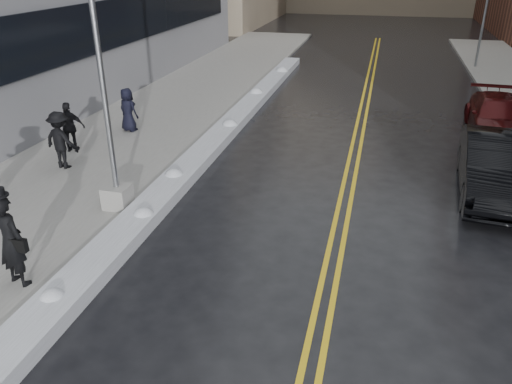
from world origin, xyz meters
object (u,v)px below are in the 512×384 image
Objects in this scene: pedestrian_fedora at (11,241)px; pedestrian_e at (61,140)px; pedestrian_c at (128,110)px; car_maroon at (498,118)px; lamppost at (108,121)px; car_black at (496,167)px; pedestrian_d at (70,127)px; traffic_signal at (486,9)px.

pedestrian_fedora is 6.24m from pedestrian_e.
pedestrian_e is (-2.65, 5.65, -0.08)m from pedestrian_fedora.
pedestrian_fedora is 1.21× the size of pedestrian_c.
pedestrian_fedora is 0.39× the size of car_maroon.
car_black is at bearing 20.29° from lamppost.
pedestrian_fedora is 1.16× the size of pedestrian_d.
lamppost reaches higher than car_black.
car_black is 1.01× the size of car_maroon.
pedestrian_fedora reaches higher than pedestrian_e.
lamppost is at bearing 132.62° from pedestrian_c.
pedestrian_e is 12.87m from car_black.
pedestrian_fedora is at bearing 97.87° from pedestrian_d.
lamppost is 1.50× the size of car_maroon.
pedestrian_fedora is (-0.32, -3.56, -1.40)m from lamppost.
lamppost reaches higher than pedestrian_d.
car_black is (12.78, 1.54, -0.21)m from pedestrian_e.
pedestrian_d is 0.94× the size of pedestrian_e.
pedestrian_c is 0.32× the size of car_black.
pedestrian_fedora reaches higher than car_black.
car_maroon is (13.47, 3.13, -0.23)m from pedestrian_c.
pedestrian_e is at bearing 144.89° from lamppost.
traffic_signal is 3.55× the size of pedestrian_d.
car_maroon is at bearing -143.07° from pedestrian_e.
pedestrian_c is at bearing 114.37° from lamppost.
traffic_signal is 1.18× the size of car_maroon.
pedestrian_e is (-0.30, -3.80, 0.09)m from pedestrian_c.
pedestrian_fedora is at bearing -129.15° from car_maroon.
lamppost is 14.19m from car_maroon.
traffic_signal is 18.66m from car_black.
traffic_signal is at bearing -116.38° from pedestrian_e.
pedestrian_e is at bearing 103.71° from pedestrian_c.
car_black is at bearing -96.18° from traffic_signal.
pedestrian_e is at bearing -168.72° from car_black.
car_maroon is (14.34, 5.59, -0.26)m from pedestrian_d.
pedestrian_d is at bearing 88.76° from pedestrian_c.
pedestrian_fedora is at bearing -95.17° from lamppost.
pedestrian_e is at bearing 96.05° from pedestrian_d.
pedestrian_d is at bearing 135.85° from lamppost.
lamppost is at bearing -118.21° from traffic_signal.
car_maroon is (13.77, 6.94, -0.31)m from pedestrian_e.
lamppost is at bearing -137.79° from car_maroon.
pedestrian_fedora is at bearing -140.24° from car_black.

